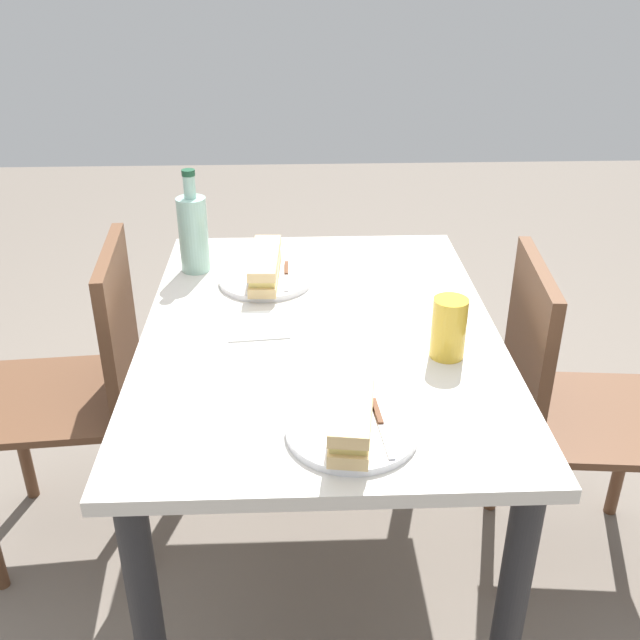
# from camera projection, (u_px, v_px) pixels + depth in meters

# --- Properties ---
(ground_plane) EXTENTS (8.00, 8.00, 0.00)m
(ground_plane) POSITION_uv_depth(u_px,v_px,m) (320.00, 560.00, 2.04)
(ground_plane) COLOR #6B6056
(dining_table) EXTENTS (1.15, 0.82, 0.74)m
(dining_table) POSITION_uv_depth(u_px,v_px,m) (320.00, 369.00, 1.75)
(dining_table) COLOR beige
(dining_table) RESTS_ON ground
(chair_far) EXTENTS (0.44, 0.44, 0.88)m
(chair_far) POSITION_uv_depth(u_px,v_px,m) (561.00, 403.00, 1.83)
(chair_far) COLOR brown
(chair_far) RESTS_ON ground
(chair_near) EXTENTS (0.43, 0.43, 0.88)m
(chair_near) POSITION_uv_depth(u_px,v_px,m) (87.00, 384.00, 1.91)
(chair_near) COLOR brown
(chair_near) RESTS_ON ground
(plate_near) EXTENTS (0.24, 0.24, 0.01)m
(plate_near) POSITION_uv_depth(u_px,v_px,m) (266.00, 280.00, 1.91)
(plate_near) COLOR white
(plate_near) RESTS_ON dining_table
(baguette_sandwich_near) EXTENTS (0.26, 0.08, 0.07)m
(baguette_sandwich_near) POSITION_uv_depth(u_px,v_px,m) (265.00, 265.00, 1.89)
(baguette_sandwich_near) COLOR #DBB77A
(baguette_sandwich_near) RESTS_ON plate_near
(knife_near) EXTENTS (0.18, 0.01, 0.01)m
(knife_near) POSITION_uv_depth(u_px,v_px,m) (286.00, 274.00, 1.92)
(knife_near) COLOR silver
(knife_near) RESTS_ON plate_near
(plate_far) EXTENTS (0.24, 0.24, 0.01)m
(plate_far) POSITION_uv_depth(u_px,v_px,m) (352.00, 431.00, 1.33)
(plate_far) COLOR white
(plate_far) RESTS_ON dining_table
(baguette_sandwich_far) EXTENTS (0.25, 0.10, 0.07)m
(baguette_sandwich_far) POSITION_uv_depth(u_px,v_px,m) (352.00, 412.00, 1.31)
(baguette_sandwich_far) COLOR #DBB77A
(baguette_sandwich_far) RESTS_ON plate_far
(knife_far) EXTENTS (0.18, 0.03, 0.01)m
(knife_far) POSITION_uv_depth(u_px,v_px,m) (381.00, 424.00, 1.33)
(knife_far) COLOR silver
(knife_far) RESTS_ON plate_far
(water_bottle) EXTENTS (0.08, 0.08, 0.28)m
(water_bottle) POSITION_uv_depth(u_px,v_px,m) (193.00, 232.00, 1.94)
(water_bottle) COLOR #99C6B7
(water_bottle) RESTS_ON dining_table
(beer_glass) EXTENTS (0.07, 0.07, 0.14)m
(beer_glass) POSITION_uv_depth(u_px,v_px,m) (449.00, 328.00, 1.55)
(beer_glass) COLOR gold
(beer_glass) RESTS_ON dining_table
(paper_napkin) EXTENTS (0.15, 0.15, 0.00)m
(paper_napkin) POSITION_uv_depth(u_px,v_px,m) (258.00, 325.00, 1.70)
(paper_napkin) COLOR white
(paper_napkin) RESTS_ON dining_table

